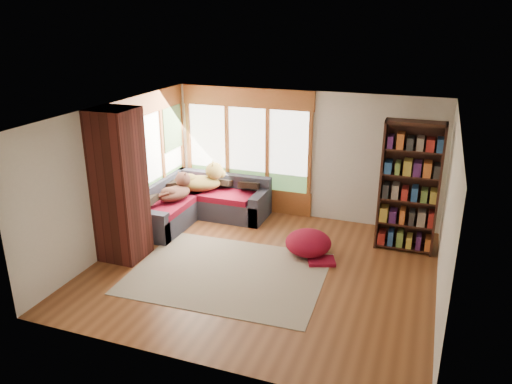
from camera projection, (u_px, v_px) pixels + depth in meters
The scene contains 17 objects.
floor at pixel (262, 269), 8.29m from camera, with size 5.50×5.50×0.00m, color brown.
ceiling at pixel (262, 114), 7.40m from camera, with size 5.50×5.50×0.00m, color white.
wall_back at pixel (303, 155), 10.05m from camera, with size 5.50×0.04×2.60m, color silver.
wall_front at pixel (189, 269), 5.64m from camera, with size 5.50×0.04×2.60m, color silver.
wall_left at pixel (114, 177), 8.73m from camera, with size 0.04×5.00×2.60m, color silver.
wall_right at pixel (448, 220), 6.96m from camera, with size 0.04×5.00×2.60m, color silver.
windows_back at pixel (247, 148), 10.39m from camera, with size 2.82×0.10×1.90m.
windows_left at pixel (151, 157), 9.76m from camera, with size 0.10×2.62×1.90m.
roller_blind at pixel (172, 128), 10.35m from camera, with size 0.03×0.72×0.90m, color #608652.
brick_chimney at pixel (119, 186), 8.31m from camera, with size 0.70×0.70×2.60m, color #471914.
sectional_sofa at pixel (200, 203), 10.31m from camera, with size 2.20×2.20×0.80m.
area_rug at pixel (228, 273), 8.16m from camera, with size 3.10×2.37×0.01m, color beige.
bookshelf at pixel (409, 188), 8.61m from camera, with size 1.00×0.33×2.33m.
pouf at pixel (308, 242), 8.73m from camera, with size 0.81×0.81×0.44m, color maroon.
dog_tan at pixel (202, 178), 10.26m from camera, with size 1.07×0.90×0.52m.
dog_brindle at pixel (176, 188), 9.81m from camera, with size 0.63×0.86×0.43m.
throw_pillows at pixel (204, 180), 10.28m from camera, with size 1.98×1.68×0.45m.
Camera 1 is at (2.42, -6.94, 4.04)m, focal length 35.00 mm.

